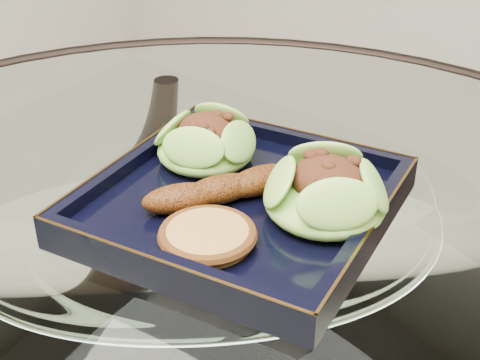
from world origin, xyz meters
The scene contains 5 objects.
navy_plate centered at (0.01, 0.05, 0.77)m, with size 0.27×0.27×0.02m, color black.
lettuce_wrap_left centered at (-0.06, 0.09, 0.80)m, with size 0.10×0.10×0.04m, color #75AA31.
lettuce_wrap_right centered at (0.09, 0.07, 0.80)m, with size 0.11×0.11×0.04m, color #5EAA31.
roasted_plantain centered at (0.00, 0.03, 0.80)m, with size 0.15×0.03×0.03m, color #6A2F0B.
crumb_patty centered at (0.03, -0.03, 0.79)m, with size 0.08×0.08×0.01m, color #C88942.
Camera 1 is at (0.32, -0.40, 1.12)m, focal length 50.00 mm.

